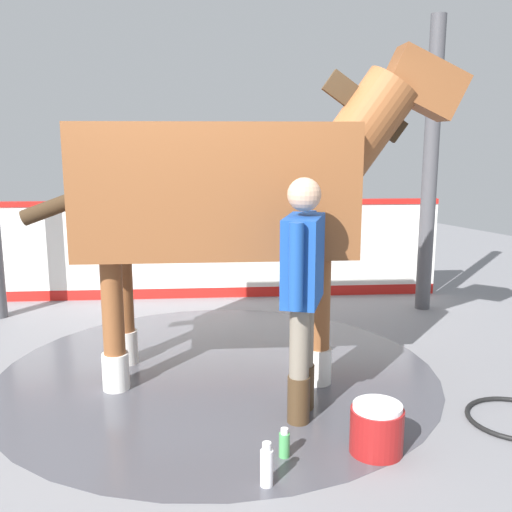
# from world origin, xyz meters

# --- Properties ---
(ground_plane) EXTENTS (16.00, 16.00, 0.02)m
(ground_plane) POSITION_xyz_m (0.00, 0.00, -0.01)
(ground_plane) COLOR gray
(wet_patch) EXTENTS (3.51, 3.51, 0.00)m
(wet_patch) POSITION_xyz_m (0.26, -0.04, 0.00)
(wet_patch) COLOR #4C4C54
(wet_patch) RESTS_ON ground
(barrier_wall) EXTENTS (4.86, 2.18, 1.15)m
(barrier_wall) POSITION_xyz_m (1.18, 2.07, 0.53)
(barrier_wall) COLOR white
(barrier_wall) RESTS_ON ground
(roof_post_near) EXTENTS (0.16, 0.16, 3.09)m
(roof_post_near) POSITION_xyz_m (3.02, 0.57, 1.54)
(roof_post_near) COLOR #4C4C51
(roof_post_near) RESTS_ON ground
(horse) EXTENTS (3.16, 1.73, 2.54)m
(horse) POSITION_xyz_m (0.37, -0.08, 1.47)
(horse) COLOR brown
(horse) RESTS_ON ground
(handler) EXTENTS (0.47, 0.52, 1.62)m
(handler) POSITION_xyz_m (0.46, -0.98, 0.93)
(handler) COLOR #47331E
(handler) RESTS_ON ground
(wash_bucket) EXTENTS (0.32, 0.32, 0.31)m
(wash_bucket) POSITION_xyz_m (0.60, -1.61, 0.15)
(wash_bucket) COLOR maroon
(wash_bucket) RESTS_ON ground
(bottle_shampoo) EXTENTS (0.07, 0.07, 0.26)m
(bottle_shampoo) POSITION_xyz_m (-0.15, -1.61, 0.12)
(bottle_shampoo) COLOR white
(bottle_shampoo) RESTS_ON ground
(bottle_spray) EXTENTS (0.07, 0.07, 0.18)m
(bottle_spray) POSITION_xyz_m (0.09, -1.40, 0.08)
(bottle_spray) COLOR #4CA559
(bottle_spray) RESTS_ON ground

